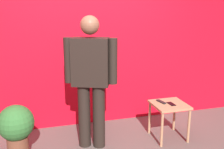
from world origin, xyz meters
name	(u,v)px	position (x,y,z in m)	size (l,w,h in m)	color
back_wall_red	(92,30)	(0.00, 1.35, 1.49)	(5.04, 0.12, 2.98)	red
standing_person	(91,76)	(-0.19, 0.57, 0.97)	(0.68, 0.39, 1.74)	black
side_table	(169,110)	(0.90, 0.48, 0.43)	(0.47, 0.47, 0.52)	tan
cell_phone	(171,104)	(0.92, 0.46, 0.53)	(0.07, 0.14, 0.01)	black
tv_remote	(161,102)	(0.81, 0.56, 0.53)	(0.04, 0.17, 0.02)	black
potted_plant	(16,127)	(-1.14, 0.53, 0.41)	(0.44, 0.44, 0.69)	brown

